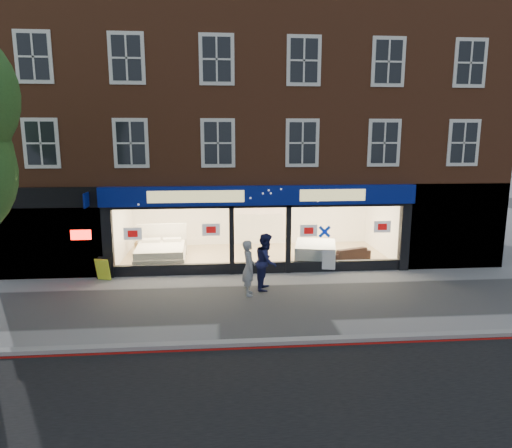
{
  "coord_description": "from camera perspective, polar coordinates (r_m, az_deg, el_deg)",
  "views": [
    {
      "loc": [
        -1.55,
        -13.3,
        5.03
      ],
      "look_at": [
        -0.2,
        2.5,
        1.98
      ],
      "focal_mm": 32.0,
      "sensor_mm": 36.0,
      "label": 1
    }
  ],
  "objects": [
    {
      "name": "a_board",
      "position": [
        17.15,
        -18.53,
        -5.33
      ],
      "size": [
        0.6,
        0.48,
        0.81
      ],
      "primitive_type": "cube",
      "rotation": [
        0.0,
        0.0,
        -0.31
      ],
      "color": "yellow",
      "rests_on": "ground"
    },
    {
      "name": "sofa",
      "position": [
        18.91,
        11.42,
        -3.62
      ],
      "size": [
        1.93,
        1.31,
        0.52
      ],
      "primitive_type": "imported",
      "rotation": [
        0.0,
        0.0,
        3.51
      ],
      "color": "black",
      "rests_on": "showroom_floor"
    },
    {
      "name": "kerb_stone",
      "position": [
        11.64,
        3.35,
        -14.42
      ],
      "size": [
        60.0,
        0.25,
        0.12
      ],
      "primitive_type": "cube",
      "color": "gray",
      "rests_on": "ground"
    },
    {
      "name": "pedestrian_blue",
      "position": [
        15.18,
        1.3,
        -4.71
      ],
      "size": [
        0.92,
        1.07,
        1.9
      ],
      "primitive_type": "imported",
      "rotation": [
        0.0,
        0.0,
        1.33
      ],
      "color": "#1B1F4D",
      "rests_on": "ground"
    },
    {
      "name": "display_bed",
      "position": [
        18.58,
        -11.8,
        -3.53
      ],
      "size": [
        2.06,
        2.46,
        1.36
      ],
      "rotation": [
        0.0,
        0.0,
        0.04
      ],
      "color": "silver",
      "rests_on": "showroom_floor"
    },
    {
      "name": "bedside_table",
      "position": [
        19.98,
        -14.19,
        -2.92
      ],
      "size": [
        0.45,
        0.45,
        0.55
      ],
      "primitive_type": "cube",
      "rotation": [
        0.0,
        0.0,
        0.0
      ],
      "color": "brown",
      "rests_on": "showroom_floor"
    },
    {
      "name": "mattress_stack",
      "position": [
        18.3,
        7.42,
        -3.58
      ],
      "size": [
        1.94,
        2.25,
        0.77
      ],
      "rotation": [
        0.0,
        0.0,
        -0.23
      ],
      "color": "silver",
      "rests_on": "showroom_floor"
    },
    {
      "name": "showroom_floor",
      "position": [
        19.27,
        -0.1,
        -4.08
      ],
      "size": [
        11.0,
        4.5,
        0.1
      ],
      "primitive_type": "cube",
      "color": "tan",
      "rests_on": "ground"
    },
    {
      "name": "pedestrian_grey",
      "position": [
        14.67,
        -0.91,
        -5.48
      ],
      "size": [
        0.43,
        0.65,
        1.79
      ],
      "primitive_type": "imported",
      "rotation": [
        0.0,
        0.0,
        1.57
      ],
      "color": "#97989E",
      "rests_on": "ground"
    },
    {
      "name": "building",
      "position": [
        20.36,
        -0.56,
        15.51
      ],
      "size": [
        19.0,
        8.26,
        10.3
      ],
      "color": "brown",
      "rests_on": "ground"
    },
    {
      "name": "ground",
      "position": [
        14.31,
        1.67,
        -9.7
      ],
      "size": [
        120.0,
        120.0,
        0.0
      ],
      "primitive_type": "plane",
      "color": "gray",
      "rests_on": "ground"
    },
    {
      "name": "kerb_line",
      "position": [
        11.48,
        3.49,
        -15.09
      ],
      "size": [
        60.0,
        0.1,
        0.01
      ],
      "primitive_type": "cube",
      "color": "#8C0A07",
      "rests_on": "ground"
    }
  ]
}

